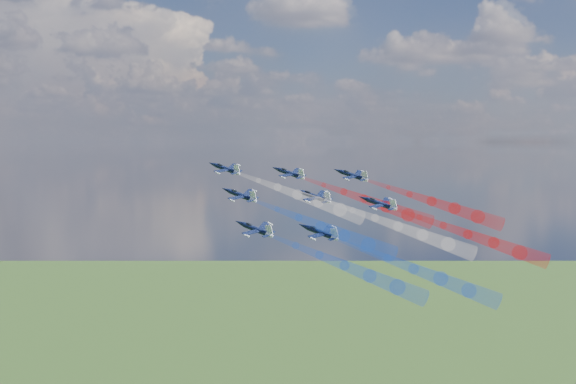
{
  "coord_description": "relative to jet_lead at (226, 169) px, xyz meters",
  "views": [
    {
      "loc": [
        -11.1,
        -172.22,
        168.46
      ],
      "look_at": [
        14.97,
        1.14,
        156.0
      ],
      "focal_mm": 43.97,
      "sensor_mm": 36.0,
      "label": 1
    }
  ],
  "objects": [
    {
      "name": "trail_inner_left",
      "position": [
        19.3,
        -32.52,
        -11.72
      ],
      "size": [
        29.24,
        27.5,
        13.72
      ],
      "primitive_type": null,
      "rotation": [
        0.27,
        -0.22,
        0.78
      ],
      "color": "blue"
    },
    {
      "name": "trail_lead",
      "position": [
        16.79,
        -15.01,
        -5.98
      ],
      "size": [
        29.24,
        27.5,
        13.72
      ],
      "primitive_type": null,
      "rotation": [
        0.27,
        -0.22,
        0.78
      ],
      "color": "silver"
    },
    {
      "name": "trail_rear_left",
      "position": [
        35.88,
        -47.35,
        -19.15
      ],
      "size": [
        29.24,
        27.5,
        13.72
      ],
      "primitive_type": null,
      "rotation": [
        0.27,
        -0.22,
        0.78
      ],
      "color": "blue"
    },
    {
      "name": "jet_rear_right",
      "position": [
        36.66,
        -18.53,
        -8.1
      ],
      "size": [
        14.17,
        14.16,
        7.53
      ],
      "primitive_type": null,
      "rotation": [
        0.27,
        -0.22,
        0.78
      ],
      "color": "black"
    },
    {
      "name": "jet_rear_left",
      "position": [
        19.08,
        -32.34,
        -13.17
      ],
      "size": [
        14.17,
        14.16,
        7.53
      ],
      "primitive_type": null,
      "rotation": [
        0.27,
        -0.22,
        0.78
      ],
      "color": "black"
    },
    {
      "name": "trail_rear_right",
      "position": [
        53.45,
        -33.54,
        -14.08
      ],
      "size": [
        29.24,
        27.5,
        13.72
      ],
      "primitive_type": null,
      "rotation": [
        0.27,
        -0.22,
        0.78
      ],
      "color": "red"
    },
    {
      "name": "jet_outer_left",
      "position": [
        4.71,
        -30.85,
        -12.37
      ],
      "size": [
        14.17,
        14.16,
        7.53
      ],
      "primitive_type": null,
      "rotation": [
        0.27,
        -0.22,
        0.78
      ],
      "color": "black"
    },
    {
      "name": "jet_lead",
      "position": [
        0.0,
        0.0,
        0.0
      ],
      "size": [
        14.17,
        14.16,
        7.53
      ],
      "primitive_type": null,
      "rotation": [
        0.27,
        -0.22,
        0.78
      ],
      "color": "black"
    },
    {
      "name": "jet_center_third",
      "position": [
        20.7,
        -16.57,
        -6.33
      ],
      "size": [
        14.17,
        14.16,
        7.53
      ],
      "primitive_type": null,
      "rotation": [
        0.27,
        -0.22,
        0.78
      ],
      "color": "black"
    },
    {
      "name": "trail_inner_right",
      "position": [
        33.99,
        -14.4,
        -7.31
      ],
      "size": [
        29.24,
        27.5,
        13.72
      ],
      "primitive_type": null,
      "rotation": [
        0.27,
        -0.22,
        0.78
      ],
      "color": "red"
    },
    {
      "name": "jet_inner_left",
      "position": [
        2.51,
        -17.51,
        -5.75
      ],
      "size": [
        14.17,
        14.16,
        7.53
      ],
      "primitive_type": null,
      "rotation": [
        0.27,
        -0.22,
        0.78
      ],
      "color": "black"
    },
    {
      "name": "trail_outer_left",
      "position": [
        21.5,
        -45.86,
        -18.35
      ],
      "size": [
        29.24,
        27.5,
        13.72
      ],
      "primitive_type": null,
      "rotation": [
        0.27,
        -0.22,
        0.78
      ],
      "color": "blue"
    },
    {
      "name": "jet_outer_right",
      "position": [
        33.72,
        -2.45,
        -1.86
      ],
      "size": [
        14.17,
        14.16,
        7.53
      ],
      "primitive_type": null,
      "rotation": [
        0.27,
        -0.22,
        0.78
      ],
      "color": "black"
    },
    {
      "name": "trail_outer_right",
      "position": [
        50.51,
        -17.46,
        -7.84
      ],
      "size": [
        29.24,
        27.5,
        13.72
      ],
      "primitive_type": null,
      "rotation": [
        0.27,
        -0.22,
        0.78
      ],
      "color": "red"
    },
    {
      "name": "jet_inner_right",
      "position": [
        17.19,
        0.61,
        -1.33
      ],
      "size": [
        14.17,
        14.16,
        7.53
      ],
      "primitive_type": null,
      "rotation": [
        0.27,
        -0.22,
        0.78
      ],
      "color": "black"
    },
    {
      "name": "trail_center_third",
      "position": [
        37.49,
        -31.58,
        -12.3
      ],
      "size": [
        29.24,
        27.5,
        13.72
      ],
      "primitive_type": null,
      "rotation": [
        0.27,
        -0.22,
        0.78
      ],
      "color": "silver"
    }
  ]
}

